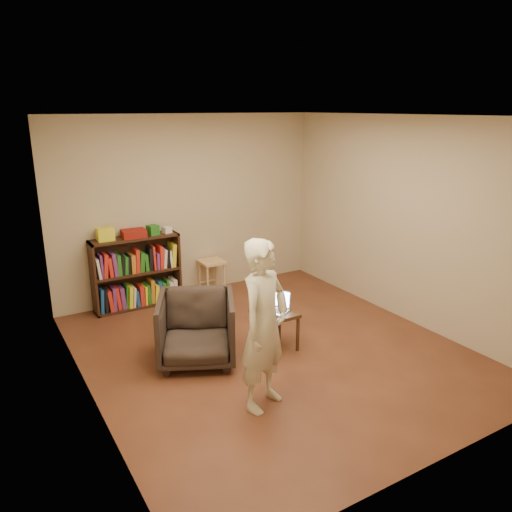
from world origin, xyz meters
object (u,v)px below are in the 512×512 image
armchair (197,329)px  laptop (276,305)px  bookshelf (137,276)px  person (264,326)px  side_table (275,318)px  stool (212,267)px

armchair → laptop: size_ratio=2.16×
laptop → bookshelf: bearing=175.8°
laptop → person: 1.24m
laptop → side_table: bearing=-74.5°
bookshelf → stool: bookshelf is taller
bookshelf → side_table: (0.95, -2.05, -0.07)m
stool → armchair: 2.10m
stool → laptop: bearing=-93.7°
bookshelf → side_table: size_ratio=2.68×
armchair → side_table: 0.91m
person → stool: bearing=48.0°
bookshelf → person: (0.25, -2.96, 0.36)m
stool → person: (-0.87, -2.90, 0.40)m
bookshelf → person: person is taller
side_table → laptop: (0.04, 0.04, 0.13)m
side_table → laptop: size_ratio=1.16×
side_table → laptop: 0.14m
armchair → side_table: armchair is taller
bookshelf → laptop: (1.00, -2.01, 0.07)m
armchair → stool: bearing=85.3°
laptop → person: size_ratio=0.24×
bookshelf → laptop: bookshelf is taller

